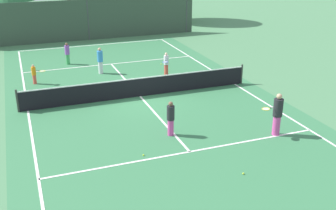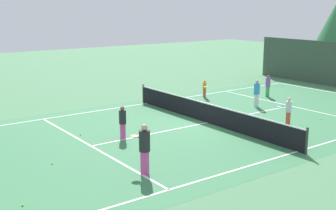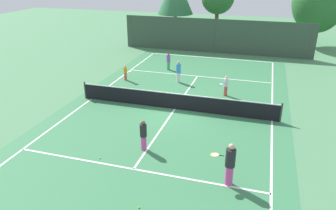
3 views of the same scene
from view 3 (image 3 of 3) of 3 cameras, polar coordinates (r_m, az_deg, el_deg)
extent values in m
plane|color=#4C8456|center=(19.06, 1.23, -0.71)|extent=(80.00, 80.00, 0.00)
cube|color=#387A4C|center=(19.05, 1.23, -0.71)|extent=(13.00, 25.00, 0.00)
cube|color=white|center=(21.07, -13.33, 1.09)|extent=(0.10, 24.00, 0.01)
cube|color=white|center=(18.51, 17.89, -2.67)|extent=(0.10, 24.00, 0.01)
cube|color=white|center=(30.15, 7.45, 8.28)|extent=(11.00, 0.10, 0.01)
cube|color=white|center=(13.76, -6.10, -11.19)|extent=(11.00, 0.10, 0.01)
cube|color=white|center=(24.87, 5.22, 5.09)|extent=(11.00, 0.10, 0.01)
cube|color=white|center=(19.05, 1.23, -0.69)|extent=(0.10, 12.80, 0.01)
cylinder|color=#333833|center=(21.07, -14.41, 2.57)|extent=(0.10, 0.10, 1.10)
cylinder|color=#333833|center=(18.31, 19.34, -1.28)|extent=(0.10, 0.10, 1.10)
cube|color=black|center=(18.87, 1.25, 0.60)|extent=(11.80, 0.03, 0.95)
cube|color=white|center=(18.68, 1.26, 2.02)|extent=(11.80, 0.04, 0.05)
cube|color=#384C3D|center=(31.72, 8.24, 11.95)|extent=(18.00, 0.06, 3.20)
cylinder|color=#3F4447|center=(34.01, -6.39, 12.81)|extent=(0.12, 0.12, 3.20)
cylinder|color=#3F4447|center=(31.72, 8.24, 11.95)|extent=(0.12, 0.12, 3.20)
cylinder|color=#3F4447|center=(31.62, 23.85, 10.18)|extent=(0.12, 0.12, 3.20)
cylinder|color=brown|center=(36.81, 8.51, 13.64)|extent=(0.40, 0.40, 3.36)
cylinder|color=brown|center=(38.02, 1.25, 13.72)|extent=(0.40, 0.40, 2.75)
cylinder|color=brown|center=(37.08, 24.26, 11.06)|extent=(0.31, 0.31, 2.23)
ellipsoid|color=#2D6B33|center=(36.62, 25.17, 16.29)|extent=(5.18, 5.37, 6.21)
cylinder|color=#E54C3F|center=(21.26, 10.11, 2.45)|extent=(0.23, 0.23, 0.63)
cylinder|color=silver|center=(21.06, 10.22, 3.94)|extent=(0.29, 0.29, 0.55)
sphere|color=beige|center=(20.94, 10.29, 4.87)|extent=(0.17, 0.17, 0.17)
cylinder|color=black|center=(20.81, 9.77, 3.82)|extent=(0.12, 0.19, 0.03)
torus|color=blue|center=(20.62, 9.38, 3.66)|extent=(0.44, 0.44, 0.03)
cylinder|color=silver|center=(20.62, 9.38, 3.66)|extent=(0.37, 0.37, 0.00)
cylinder|color=silver|center=(23.35, 1.84, 4.88)|extent=(0.27, 0.27, 0.73)
cylinder|color=#388CD8|center=(23.14, 1.86, 6.50)|extent=(0.34, 0.34, 0.64)
sphere|color=tan|center=(23.02, 1.87, 7.50)|extent=(0.20, 0.20, 0.20)
cylinder|color=#D14799|center=(12.86, 10.71, -12.07)|extent=(0.31, 0.31, 0.84)
cylinder|color=#232328|center=(12.42, 10.98, -9.12)|extent=(0.38, 0.38, 0.73)
sphere|color=tan|center=(12.17, 11.15, -7.22)|extent=(0.23, 0.23, 0.23)
cylinder|color=black|center=(12.42, 9.41, -8.80)|extent=(0.20, 0.04, 0.03)
torus|color=yellow|center=(12.43, 8.25, -8.67)|extent=(0.34, 0.34, 0.03)
cylinder|color=silver|center=(12.43, 8.25, -8.67)|extent=(0.29, 0.29, 0.00)
cylinder|color=#3FA559|center=(26.26, 0.07, 6.92)|extent=(0.24, 0.24, 0.65)
cylinder|color=purple|center=(26.10, 0.07, 8.22)|extent=(0.30, 0.30, 0.57)
sphere|color=brown|center=(26.00, 0.08, 9.01)|extent=(0.18, 0.18, 0.18)
cylinder|color=#E54C3F|center=(24.05, -7.50, 4.98)|extent=(0.19, 0.19, 0.52)
cylinder|color=orange|center=(23.90, -7.56, 6.08)|extent=(0.24, 0.24, 0.45)
sphere|color=tan|center=(23.82, -7.60, 6.76)|extent=(0.14, 0.14, 0.14)
cylinder|color=black|center=(23.69, -7.19, 6.00)|extent=(0.19, 0.13, 0.03)
torus|color=yellow|center=(23.49, -6.83, 5.87)|extent=(0.45, 0.45, 0.03)
cylinder|color=silver|center=(23.49, -6.83, 5.87)|extent=(0.38, 0.38, 0.00)
cylinder|color=#D14799|center=(14.90, -4.31, -6.66)|extent=(0.25, 0.25, 0.68)
cylinder|color=#232328|center=(14.59, -4.39, -4.48)|extent=(0.31, 0.31, 0.60)
sphere|color=brown|center=(14.41, -4.44, -3.10)|extent=(0.19, 0.19, 0.19)
cube|color=red|center=(20.67, -2.42, 1.80)|extent=(0.42, 0.40, 0.36)
sphere|color=#CCE533|center=(20.62, -2.65, 2.37)|extent=(0.07, 0.07, 0.07)
sphere|color=#CCE533|center=(20.62, -2.16, 2.38)|extent=(0.07, 0.07, 0.07)
sphere|color=#CCE533|center=(11.86, -5.18, -17.55)|extent=(0.07, 0.07, 0.07)
sphere|color=#CCE533|center=(14.65, -11.96, -9.13)|extent=(0.07, 0.07, 0.07)
sphere|color=#CCE533|center=(23.30, 11.79, 3.47)|extent=(0.07, 0.07, 0.07)
sphere|color=#CCE533|center=(20.95, 4.04, 1.64)|extent=(0.07, 0.07, 0.07)
camera|label=1|loc=(10.48, -85.08, -0.32)|focal=44.03mm
camera|label=2|loc=(11.88, 89.03, -10.53)|focal=46.91mm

